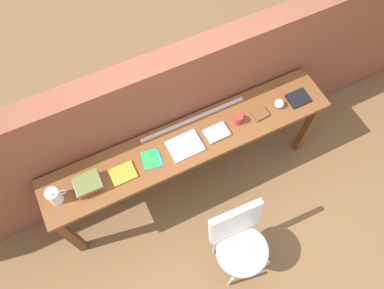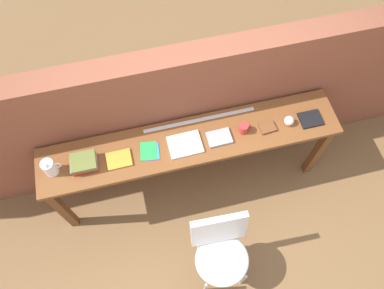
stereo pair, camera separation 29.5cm
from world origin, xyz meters
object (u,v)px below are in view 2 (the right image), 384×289
pitcher_white (50,168)px  book_stack_leftmost (84,163)px  chair_white_moulded (221,250)px  magazine_cycling (119,159)px  mug (244,128)px  leather_journal_brown (267,127)px  book_repair_rightmost (310,119)px  book_open_centre (185,145)px  sports_ball_small (289,121)px  pamphlet_pile_colourful (150,151)px

pitcher_white → book_stack_leftmost: (0.25, -0.01, -0.03)m
chair_white_moulded → pitcher_white: (-1.15, 0.83, 0.43)m
magazine_cycling → mug: size_ratio=1.77×
pitcher_white → leather_journal_brown: size_ratio=1.41×
chair_white_moulded → magazine_cycling: 1.09m
magazine_cycling → book_repair_rightmost: (1.61, -0.01, 0.00)m
book_open_centre → mug: 0.50m
chair_white_moulded → magazine_cycling: bearing=128.5°
mug → sports_ball_small: 0.39m
chair_white_moulded → pamphlet_pile_colourful: size_ratio=4.77×
pitcher_white → book_open_centre: 1.06m
book_stack_leftmost → mug: 1.30m
leather_journal_brown → book_stack_leftmost: bearing=174.6°
pitcher_white → pamphlet_pile_colourful: size_ratio=0.98×
book_stack_leftmost → pamphlet_pile_colourful: size_ratio=1.15×
pitcher_white → mug: pitcher_white is taller
book_stack_leftmost → leather_journal_brown: (1.50, -0.02, -0.03)m
magazine_cycling → book_repair_rightmost: book_repair_rightmost is taller
leather_journal_brown → book_repair_rightmost: bearing=-5.7°
pamphlet_pile_colourful → book_open_centre: bearing=-2.2°
magazine_cycling → sports_ball_small: bearing=-0.5°
book_open_centre → book_repair_rightmost: same height
sports_ball_small → book_repair_rightmost: 0.20m
chair_white_moulded → pamphlet_pile_colourful: bearing=115.1°
book_stack_leftmost → book_open_centre: bearing=-0.9°
chair_white_moulded → leather_journal_brown: size_ratio=6.86×
pitcher_white → leather_journal_brown: (1.75, -0.03, -0.07)m
book_repair_rightmost → pamphlet_pile_colourful: bearing=179.2°
chair_white_moulded → magazine_cycling: (-0.64, 0.80, 0.36)m
magazine_cycling → pamphlet_pile_colourful: bearing=3.0°
book_stack_leftmost → mug: bearing=0.1°
book_repair_rightmost → chair_white_moulded: bearing=-140.7°
pitcher_white → pamphlet_pile_colourful: (0.77, -0.01, -0.07)m
magazine_cycling → book_open_centre: size_ratio=0.73×
book_open_centre → mug: mug is taller
book_stack_leftmost → book_repair_rightmost: bearing=-0.8°
pitcher_white → book_repair_rightmost: size_ratio=1.00×
sports_ball_small → pitcher_white: bearing=179.3°
chair_white_moulded → book_stack_leftmost: book_stack_leftmost is taller
chair_white_moulded → sports_ball_small: sports_ball_small is taller
book_repair_rightmost → pitcher_white: bearing=179.4°
book_stack_leftmost → sports_ball_small: bearing=-0.6°
pitcher_white → book_open_centre: pitcher_white is taller
pamphlet_pile_colourful → book_repair_rightmost: 1.36m
chair_white_moulded → mug: mug is taller
mug → sports_ball_small: bearing=-2.8°
chair_white_moulded → sports_ball_small: bearing=45.7°
sports_ball_small → mug: bearing=177.2°
mug → book_repair_rightmost: 0.58m
pamphlet_pile_colourful → mug: bearing=0.3°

